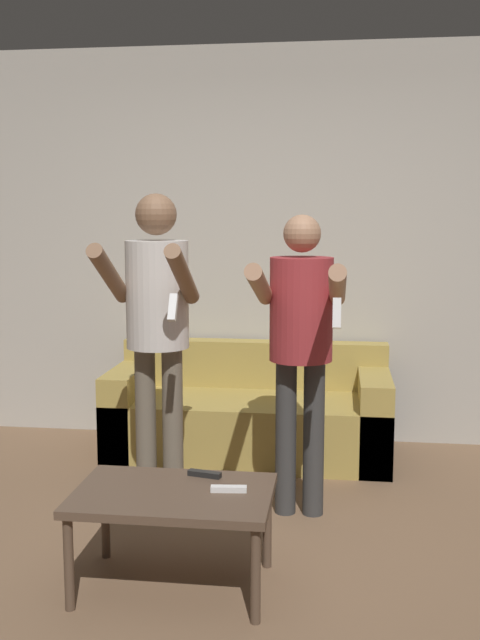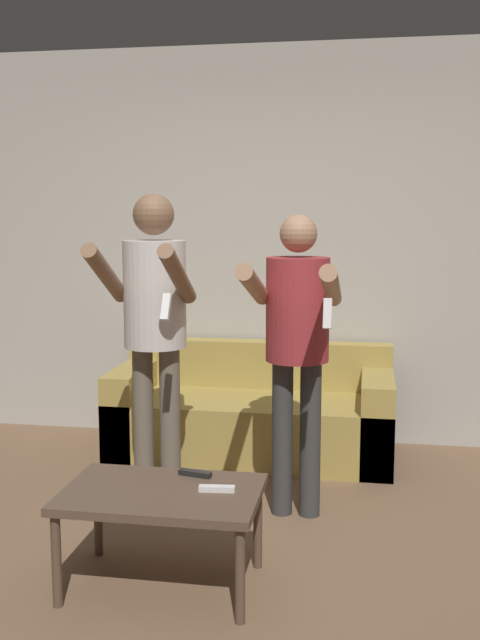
{
  "view_description": "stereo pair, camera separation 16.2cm",
  "coord_description": "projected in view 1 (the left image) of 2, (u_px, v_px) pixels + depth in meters",
  "views": [
    {
      "loc": [
        0.44,
        -2.97,
        1.57
      ],
      "look_at": [
        -0.12,
        1.29,
        0.96
      ],
      "focal_mm": 42.0,
      "sensor_mm": 36.0,
      "label": 1
    },
    {
      "loc": [
        0.6,
        -2.94,
        1.57
      ],
      "look_at": [
        -0.12,
        1.29,
        0.96
      ],
      "focal_mm": 42.0,
      "sensor_mm": 36.0,
      "label": 2
    }
  ],
  "objects": [
    {
      "name": "remote_near",
      "position": [
        230.0,
        489.0,
        3.11
      ],
      "size": [
        0.15,
        0.05,
        0.02
      ],
      "color": "white",
      "rests_on": "coffee_table"
    },
    {
      "name": "remote_far",
      "position": [
        205.0,
        474.0,
        3.29
      ],
      "size": [
        0.15,
        0.07,
        0.02
      ],
      "color": "black",
      "rests_on": "coffee_table"
    },
    {
      "name": "coffee_table",
      "position": [
        173.0,
        501.0,
        3.13
      ],
      "size": [
        0.83,
        0.55,
        0.43
      ],
      "color": "brown",
      "rests_on": "ground_plane"
    },
    {
      "name": "person_standing_left",
      "position": [
        157.0,
        315.0,
        3.9
      ],
      "size": [
        0.45,
        0.66,
        1.68
      ],
      "color": "#6B6051",
      "rests_on": "ground_plane"
    },
    {
      "name": "person_standing_right",
      "position": [
        301.0,
        331.0,
        3.81
      ],
      "size": [
        0.44,
        0.78,
        1.57
      ],
      "color": "#383838",
      "rests_on": "ground_plane"
    },
    {
      "name": "wall_back",
      "position": [
        275.0,
        247.0,
        5.17
      ],
      "size": [
        6.4,
        0.06,
        2.7
      ],
      "color": "#B7B2A8",
      "rests_on": "ground_plane"
    },
    {
      "name": "ground_plane",
      "position": [
        229.0,
        586.0,
        3.19
      ],
      "size": [
        14.0,
        14.0,
        0.0
      ],
      "primitive_type": "plane",
      "color": "brown"
    },
    {
      "name": "couch",
      "position": [
        250.0,
        416.0,
        4.92
      ],
      "size": [
        1.81,
        0.78,
        0.71
      ],
      "color": "#AD9347",
      "rests_on": "ground_plane"
    }
  ]
}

